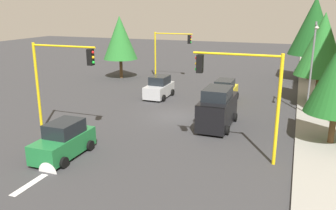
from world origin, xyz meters
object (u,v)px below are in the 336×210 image
(traffic_signal_near_right, at_px, (59,71))
(tree_roadside_far, at_px, (314,26))
(traffic_signal_near_left, at_px, (244,85))
(car_green, at_px, (64,141))
(car_silver, at_px, (159,88))
(car_yellow, at_px, (225,92))
(tree_roadside_mid, at_px, (322,45))
(delivery_van_black, at_px, (218,108))
(traffic_signal_far_right, at_px, (170,46))
(tree_opposite_side, at_px, (120,38))
(street_lamp_curbside, at_px, (312,59))

(traffic_signal_near_right, distance_m, tree_roadside_far, 28.49)
(traffic_signal_near_left, height_order, car_green, traffic_signal_near_left)
(car_silver, bearing_deg, car_yellow, 95.68)
(tree_roadside_mid, relative_size, car_green, 1.93)
(tree_roadside_mid, distance_m, delivery_van_black, 11.83)
(traffic_signal_far_right, height_order, tree_roadside_mid, tree_roadside_mid)
(tree_roadside_mid, xyz_separation_m, car_silver, (2.97, -13.42, -4.11))
(tree_opposite_side, xyz_separation_m, car_yellow, (6.38, 13.51, -3.74))
(traffic_signal_near_right, bearing_deg, tree_roadside_mid, 131.68)
(tree_roadside_mid, height_order, delivery_van_black, tree_roadside_mid)
(street_lamp_curbside, height_order, car_silver, street_lamp_curbside)
(traffic_signal_far_right, distance_m, traffic_signal_near_right, 20.00)
(traffic_signal_near_right, xyz_separation_m, delivery_van_black, (-4.96, 9.07, -2.85))
(traffic_signal_far_right, xyz_separation_m, tree_opposite_side, (2.00, -5.37, 0.90))
(traffic_signal_near_left, distance_m, delivery_van_black, 6.19)
(traffic_signal_far_right, height_order, tree_roadside_far, tree_roadside_far)
(traffic_signal_far_right, xyz_separation_m, car_green, (22.98, 2.17, -2.84))
(car_silver, height_order, car_yellow, same)
(tree_roadside_far, relative_size, car_green, 2.33)
(delivery_van_black, bearing_deg, street_lamp_curbside, 128.43)
(car_yellow, bearing_deg, tree_roadside_mid, 107.64)
(street_lamp_curbside, bearing_deg, tree_roadside_far, 178.81)
(car_yellow, bearing_deg, traffic_signal_far_right, -135.84)
(traffic_signal_near_right, height_order, traffic_signal_near_left, traffic_signal_near_right)
(street_lamp_curbside, distance_m, car_silver, 13.16)
(traffic_signal_near_left, bearing_deg, traffic_signal_far_right, -150.42)
(car_yellow, bearing_deg, tree_opposite_side, -115.29)
(street_lamp_curbside, relative_size, tree_opposite_side, 0.99)
(tree_roadside_far, distance_m, delivery_van_black, 20.57)
(delivery_van_black, relative_size, car_yellow, 1.18)
(traffic_signal_near_right, distance_m, delivery_van_black, 10.72)
(delivery_van_black, bearing_deg, traffic_signal_near_right, -61.31)
(traffic_signal_near_left, xyz_separation_m, tree_opposite_side, (-18.00, -16.72, 0.52))
(car_green, bearing_deg, delivery_van_black, 139.43)
(traffic_signal_near_right, bearing_deg, delivery_van_black, 118.69)
(street_lamp_curbside, distance_m, tree_roadside_mid, 4.51)
(traffic_signal_far_right, height_order, car_silver, traffic_signal_far_right)
(traffic_signal_near_right, height_order, delivery_van_black, traffic_signal_near_right)
(traffic_signal_near_right, distance_m, street_lamp_curbside, 17.75)
(tree_opposite_side, xyz_separation_m, car_green, (20.98, 7.54, -3.74))
(tree_opposite_side, xyz_separation_m, car_silver, (6.97, 7.58, -3.74))
(tree_roadside_far, distance_m, car_yellow, 15.12)
(traffic_signal_near_right, relative_size, street_lamp_curbside, 0.84)
(delivery_van_black, relative_size, car_silver, 1.30)
(tree_opposite_side, distance_m, delivery_van_black, 19.67)
(delivery_van_black, bearing_deg, car_yellow, -172.84)
(traffic_signal_far_right, bearing_deg, traffic_signal_near_right, -0.27)
(traffic_signal_near_left, relative_size, tree_opposite_side, 0.82)
(traffic_signal_near_right, bearing_deg, traffic_signal_near_left, 90.00)
(traffic_signal_near_left, distance_m, tree_opposite_side, 24.57)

